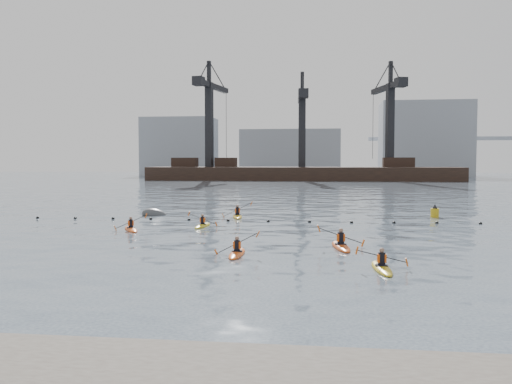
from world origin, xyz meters
The scene contains 12 objects.
ground centered at (0.00, 0.00, 0.00)m, with size 400.00×400.00×0.00m, color #333C4B.
float_line centered at (-0.50, 22.53, 0.03)m, with size 33.24×0.73×0.24m.
barge_pier centered at (-0.22, 110.00, 1.89)m, with size 72.00×19.30×29.50m.
skyline centered at (2.23, 150.27, 9.25)m, with size 141.00×28.00×22.00m.
kayaker_0 centered at (0.94, 8.26, 0.10)m, with size 2.19×3.13×1.27m.
kayaker_1 centered at (7.35, 5.49, 0.10)m, with size 2.15×3.21×1.07m.
kayaker_2 centered at (-7.29, 16.47, 0.09)m, with size 2.04×2.97×1.17m.
kayaker_3 centered at (-3.14, 18.94, 0.09)m, with size 2.09×3.05×1.13m.
kayaker_4 centered at (5.88, 10.93, 0.11)m, with size 2.45×3.63×1.31m.
kayaker_5 centered at (-1.76, 25.29, 0.11)m, with size 2.42×3.55×1.39m.
mooring_buoy centered at (-8.75, 26.01, 0.00)m, with size 2.10×1.24×1.05m, color #3A3D3F.
nav_buoy centered at (13.74, 27.18, 0.36)m, with size 0.65×0.65×1.18m.
Camera 1 is at (4.96, -16.83, 4.41)m, focal length 38.00 mm.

